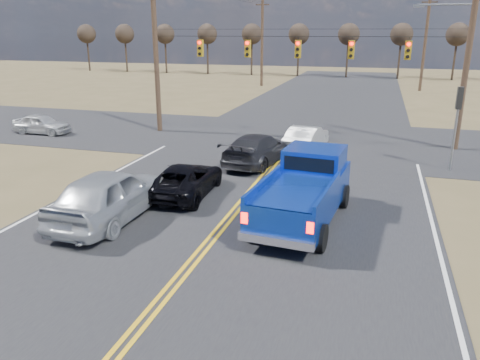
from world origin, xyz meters
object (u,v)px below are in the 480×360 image
(pickup_truck, at_px, (304,190))
(white_car_queue, at_px, (306,138))
(black_suv, at_px, (185,179))
(cross_car_west, at_px, (42,124))
(silver_suv, at_px, (110,194))
(dgrey_car_queue, at_px, (258,149))

(pickup_truck, relative_size, white_car_queue, 1.46)
(black_suv, bearing_deg, cross_car_west, -34.30)
(silver_suv, bearing_deg, white_car_queue, -112.27)
(silver_suv, xyz_separation_m, dgrey_car_queue, (3.09, 8.46, -0.17))
(pickup_truck, xyz_separation_m, silver_suv, (-6.44, -1.80, -0.19))
(silver_suv, bearing_deg, cross_car_west, -42.87)
(dgrey_car_queue, relative_size, cross_car_west, 1.39)
(black_suv, height_order, white_car_queue, white_car_queue)
(silver_suv, distance_m, white_car_queue, 12.69)
(silver_suv, relative_size, dgrey_car_queue, 1.05)
(pickup_truck, relative_size, silver_suv, 1.16)
(white_car_queue, bearing_deg, dgrey_car_queue, 66.07)
(pickup_truck, relative_size, dgrey_car_queue, 1.22)
(silver_suv, height_order, black_suv, silver_suv)
(white_car_queue, distance_m, cross_car_west, 16.91)
(silver_suv, xyz_separation_m, white_car_queue, (5.01, 11.66, -0.21))
(black_suv, distance_m, white_car_queue, 9.23)
(cross_car_west, bearing_deg, pickup_truck, -117.40)
(black_suv, bearing_deg, white_car_queue, -115.07)
(white_car_queue, bearing_deg, pickup_truck, 105.23)
(black_suv, height_order, cross_car_west, black_suv)
(cross_car_west, bearing_deg, dgrey_car_queue, -100.91)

